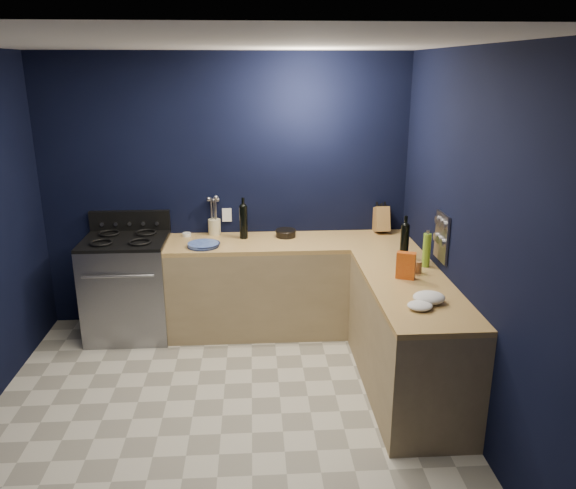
{
  "coord_description": "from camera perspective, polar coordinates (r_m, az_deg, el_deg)",
  "views": [
    {
      "loc": [
        0.26,
        -3.62,
        2.47
      ],
      "look_at": [
        0.55,
        1.0,
        1.0
      ],
      "focal_mm": 35.29,
      "sensor_mm": 36.0,
      "label": 1
    }
  ],
  "objects": [
    {
      "name": "spice_panel",
      "position": [
        4.61,
        15.24,
        0.73
      ],
      "size": [
        0.02,
        0.28,
        0.38
      ],
      "primitive_type": "cube",
      "color": "gray",
      "rests_on": "wall_right"
    },
    {
      "name": "gas_range",
      "position": [
        5.55,
        -15.75,
        -4.3
      ],
      "size": [
        0.76,
        0.66,
        0.92
      ],
      "primitive_type": "cube",
      "color": "gray",
      "rests_on": "floor"
    },
    {
      "name": "towel_end",
      "position": [
        3.93,
        13.15,
        -6.03
      ],
      "size": [
        0.18,
        0.16,
        0.05
      ],
      "primitive_type": "ellipsoid",
      "rotation": [
        0.0,
        0.0,
        -0.06
      ],
      "color": "white",
      "rests_on": "top_right"
    },
    {
      "name": "wine_bottle_right",
      "position": [
        4.85,
        11.66,
        0.22
      ],
      "size": [
        0.07,
        0.07,
        0.3
      ],
      "primitive_type": "cylinder",
      "rotation": [
        0.0,
        0.0,
        -0.01
      ],
      "color": "black",
      "rests_on": "top_right"
    },
    {
      "name": "spice_jar_near",
      "position": [
        4.57,
        12.08,
        -2.15
      ],
      "size": [
        0.06,
        0.06,
        0.11
      ],
      "primitive_type": "cylinder",
      "rotation": [
        0.0,
        0.0,
        0.22
      ],
      "color": "olive",
      "rests_on": "top_right"
    },
    {
      "name": "oil_bottle",
      "position": [
        4.72,
        13.79,
        -0.57
      ],
      "size": [
        0.08,
        0.08,
        0.28
      ],
      "primitive_type": "cylinder",
      "rotation": [
        0.0,
        0.0,
        -0.41
      ],
      "color": "#71A125",
      "rests_on": "top_right"
    },
    {
      "name": "wall_right",
      "position": [
        4.09,
        18.1,
        0.11
      ],
      "size": [
        0.02,
        3.5,
        2.6
      ],
      "primitive_type": "cube",
      "color": "black",
      "rests_on": "ground"
    },
    {
      "name": "cooktop",
      "position": [
        5.4,
        -16.16,
        0.39
      ],
      "size": [
        0.76,
        0.66,
        0.03
      ],
      "primitive_type": "cube",
      "color": "black",
      "rests_on": "gas_range"
    },
    {
      "name": "lemon_basket",
      "position": [
        5.41,
        -0.22,
        1.15
      ],
      "size": [
        0.19,
        0.19,
        0.07
      ],
      "primitive_type": "cylinder",
      "rotation": [
        0.0,
        0.0,
        0.01
      ],
      "color": "black",
      "rests_on": "top_back"
    },
    {
      "name": "cab_right",
      "position": [
        4.56,
        11.91,
        -9.37
      ],
      "size": [
        0.63,
        1.67,
        0.86
      ],
      "primitive_type": "cube",
      "color": "#9B845E",
      "rests_on": "floor"
    },
    {
      "name": "plate_stack",
      "position": [
        5.18,
        -8.54,
        -0.04
      ],
      "size": [
        0.31,
        0.31,
        0.04
      ],
      "primitive_type": "cylinder",
      "rotation": [
        0.0,
        0.0,
        -0.1
      ],
      "color": "#344597",
      "rests_on": "top_back"
    },
    {
      "name": "top_back",
      "position": [
        5.31,
        0.24,
        0.19
      ],
      "size": [
        2.3,
        0.63,
        0.04
      ],
      "primitive_type": "cube",
      "color": "olive",
      "rests_on": "cab_back"
    },
    {
      "name": "wall_front",
      "position": [
        2.21,
        -10.08,
        -14.58
      ],
      "size": [
        3.5,
        0.02,
        2.6
      ],
      "primitive_type": "cube",
      "color": "black",
      "rests_on": "ground"
    },
    {
      "name": "wall_outlet",
      "position": [
        5.54,
        -6.18,
        2.98
      ],
      "size": [
        0.09,
        0.02,
        0.13
      ],
      "primitive_type": "cube",
      "color": "white",
      "rests_on": "wall_back"
    },
    {
      "name": "wall_back",
      "position": [
        5.51,
        -6.24,
        5.25
      ],
      "size": [
        3.5,
        0.02,
        2.6
      ],
      "primitive_type": "cube",
      "color": "black",
      "rests_on": "ground"
    },
    {
      "name": "knife_block",
      "position": [
        5.64,
        9.33,
        2.5
      ],
      "size": [
        0.14,
        0.29,
        0.3
      ],
      "primitive_type": "cube",
      "rotation": [
        -0.31,
        0.0,
        0.03
      ],
      "color": "olive",
      "rests_on": "top_back"
    },
    {
      "name": "ramekin",
      "position": [
        5.53,
        -10.16,
        1.0
      ],
      "size": [
        0.1,
        0.1,
        0.03
      ],
      "primitive_type": "cylinder",
      "rotation": [
        0.0,
        0.0,
        -0.23
      ],
      "color": "white",
      "rests_on": "top_back"
    },
    {
      "name": "ceiling",
      "position": [
        3.63,
        -8.16,
        19.67
      ],
      "size": [
        3.5,
        3.5,
        0.02
      ],
      "primitive_type": "cube",
      "color": "silver",
      "rests_on": "ground"
    },
    {
      "name": "spice_jar_far",
      "position": [
        4.58,
        13.03,
        -2.27
      ],
      "size": [
        0.06,
        0.06,
        0.1
      ],
      "primitive_type": "cylinder",
      "rotation": [
        0.0,
        0.0,
        0.41
      ],
      "color": "olive",
      "rests_on": "top_right"
    },
    {
      "name": "wine_bottle_back",
      "position": [
        5.35,
        -4.5,
        2.24
      ],
      "size": [
        0.09,
        0.09,
        0.31
      ],
      "primitive_type": "cylinder",
      "rotation": [
        0.0,
        0.0,
        0.12
      ],
      "color": "black",
      "rests_on": "top_back"
    },
    {
      "name": "backguard",
      "position": [
        5.65,
        -15.63,
        2.3
      ],
      "size": [
        0.76,
        0.06,
        0.2
      ],
      "primitive_type": "cube",
      "color": "black",
      "rests_on": "gas_range"
    },
    {
      "name": "oven_door",
      "position": [
        5.27,
        -16.42,
        -5.67
      ],
      "size": [
        0.59,
        0.02,
        0.42
      ],
      "primitive_type": "cube",
      "color": "black",
      "rests_on": "gas_range"
    },
    {
      "name": "top_right",
      "position": [
        4.38,
        12.28,
        -4.1
      ],
      "size": [
        0.63,
        1.67,
        0.04
      ],
      "primitive_type": "cube",
      "color": "olive",
      "rests_on": "cab_right"
    },
    {
      "name": "cab_back",
      "position": [
        5.46,
        0.24,
        -4.32
      ],
      "size": [
        2.3,
        0.63,
        0.86
      ],
      "primitive_type": "cube",
      "color": "#9B845E",
      "rests_on": "floor"
    },
    {
      "name": "crouton_bag",
      "position": [
        4.43,
        11.78,
        -2.09
      ],
      "size": [
        0.16,
        0.12,
        0.21
      ],
      "primitive_type": "cube",
      "rotation": [
        0.0,
        0.0,
        -0.39
      ],
      "color": "#B0200E",
      "rests_on": "top_right"
    },
    {
      "name": "floor",
      "position": [
        4.4,
        -6.63,
        -16.86
      ],
      "size": [
        3.5,
        3.5,
        0.02
      ],
      "primitive_type": "cube",
      "color": "beige",
      "rests_on": "ground"
    },
    {
      "name": "towel_front",
      "position": [
        4.04,
        14.02,
        -5.21
      ],
      "size": [
        0.27,
        0.25,
        0.08
      ],
      "primitive_type": "ellipsoid",
      "rotation": [
        0.0,
        0.0,
        -0.29
      ],
      "color": "white",
      "rests_on": "top_right"
    },
    {
      "name": "utensil_crock",
      "position": [
        5.53,
        -7.42,
        1.78
      ],
      "size": [
        0.14,
        0.14,
        0.15
      ],
      "primitive_type": "cylinder",
      "rotation": [
        0.0,
        0.0,
        0.14
      ],
      "color": "beige",
      "rests_on": "top_back"
    }
  ]
}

